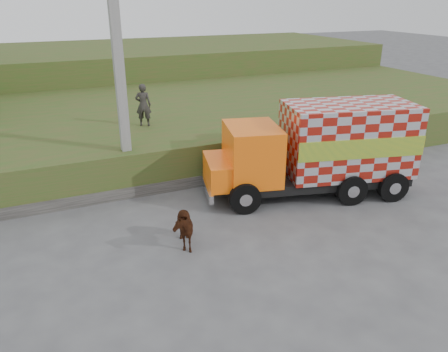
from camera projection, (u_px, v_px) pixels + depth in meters
name	position (u px, v px, depth m)	size (l,w,h in m)	color
ground	(205.00, 250.00, 11.57)	(120.00, 120.00, 0.00)	#474749
embankment	(125.00, 127.00, 19.75)	(40.00, 12.00, 1.50)	#2F551C
embankment_far	(87.00, 71.00, 29.63)	(40.00, 12.00, 3.00)	#2F551C
retaining_strip	(102.00, 195.00, 14.32)	(16.00, 0.50, 0.40)	#595651
utility_pole	(119.00, 71.00, 13.54)	(1.20, 0.30, 8.00)	gray
cargo_truck	(320.00, 149.00, 14.38)	(7.16, 3.68, 3.05)	black
cow	(181.00, 226.00, 11.62)	(0.62, 1.37, 1.16)	#34100D
pedestrian	(143.00, 105.00, 16.91)	(0.60, 0.40, 1.65)	#32302D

